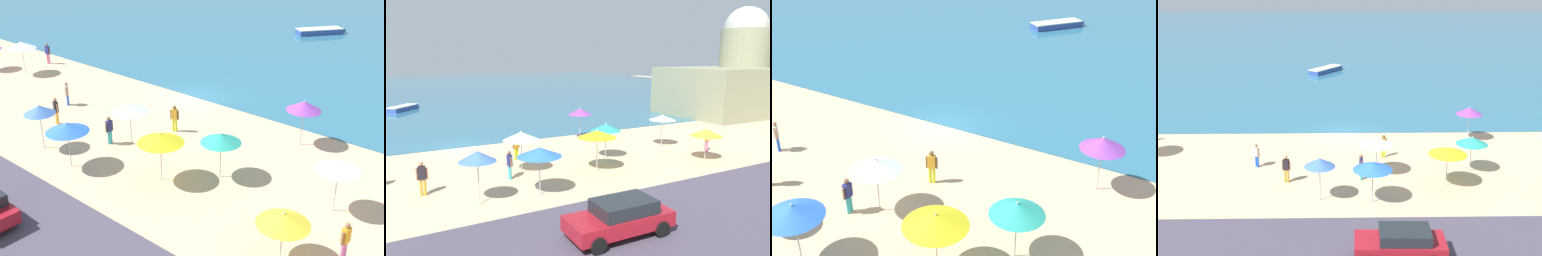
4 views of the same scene
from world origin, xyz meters
The scene contains 14 objects.
ground_plane centered at (0.00, 0.00, 0.00)m, with size 160.00×160.00×0.00m, color #D4AE87.
sea centered at (0.00, 55.00, 0.03)m, with size 150.00×110.00×0.05m, color #2E6885.
beach_umbrella_0 centered at (8.30, -7.89, 2.17)m, with size 2.06×2.06×2.48m.
beach_umbrella_2 centered at (9.62, -1.92, 2.39)m, with size 1.99×1.99×2.74m.
beach_umbrella_3 centered at (1.61, -12.12, 2.25)m, with size 2.24×2.24×2.56m.
beach_umbrella_6 centered at (-1.36, -11.79, 2.35)m, with size 1.75×1.75×2.67m.
beach_umbrella_7 centered at (6.26, -10.06, 2.32)m, with size 2.34×2.34×2.61m.
beach_umbrella_8 centered at (2.11, -8.22, 2.27)m, with size 2.18×2.18×2.59m.
bather_0 centered at (-5.81, -6.83, 0.93)m, with size 0.46×0.40×1.66m.
bather_1 centered at (1.11, -8.97, 0.94)m, with size 0.23×0.57×1.68m.
bather_3 centered at (-3.56, -9.31, 1.00)m, with size 0.56×0.30×1.77m.
bather_4 centered at (2.82, -5.27, 0.94)m, with size 0.54×0.33×1.69m.
parked_car_1 centered at (2.59, -17.71, 0.82)m, with size 4.22×1.97×1.43m.
skiff_nearshore centered at (-2.07, 23.78, 0.36)m, with size 4.30×5.08×0.61m.
Camera 4 is at (-0.12, -36.85, 12.77)m, focal length 45.00 mm.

